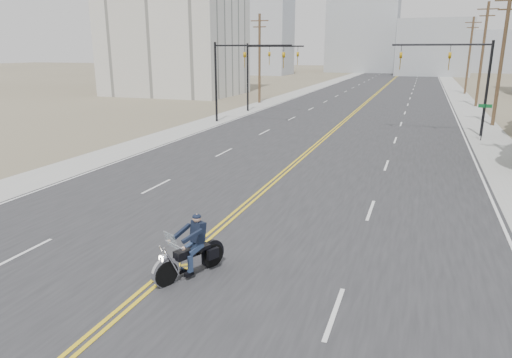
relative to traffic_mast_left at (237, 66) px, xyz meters
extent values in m
cube|color=#303033|center=(8.98, 38.00, -4.93)|extent=(20.00, 200.00, 0.01)
cube|color=#A5A5A0|center=(-2.52, 38.00, -4.93)|extent=(3.00, 200.00, 0.01)
cube|color=#A5A5A0|center=(20.48, 38.00, -4.93)|extent=(3.00, 200.00, 0.01)
cylinder|color=black|center=(-2.02, 0.00, -1.44)|extent=(0.20, 0.20, 7.00)
cylinder|color=black|center=(1.48, 0.00, 1.76)|extent=(7.00, 0.14, 0.14)
imported|color=#BF8C0C|center=(0.78, 0.00, 1.11)|extent=(0.21, 0.26, 1.30)
imported|color=#BF8C0C|center=(4.28, 0.00, 1.11)|extent=(0.21, 0.26, 1.30)
cylinder|color=black|center=(19.98, 0.00, -1.44)|extent=(0.20, 0.20, 7.00)
cylinder|color=black|center=(16.48, 0.00, 1.76)|extent=(7.00, 0.14, 0.14)
imported|color=#BF8C0C|center=(17.18, 0.00, 1.11)|extent=(0.21, 0.26, 1.30)
imported|color=#BF8C0C|center=(13.68, 0.00, 1.11)|extent=(0.21, 0.26, 1.30)
cylinder|color=black|center=(-2.02, 8.00, -1.44)|extent=(0.20, 0.20, 7.00)
cylinder|color=black|center=(0.98, 8.00, 1.76)|extent=(6.00, 0.14, 0.14)
imported|color=#BF8C0C|center=(0.38, 8.00, 1.11)|extent=(0.21, 0.26, 1.30)
imported|color=#BF8C0C|center=(3.38, 8.00, 1.11)|extent=(0.21, 0.26, 1.30)
cylinder|color=black|center=(19.78, -2.00, -3.64)|extent=(0.06, 0.06, 2.60)
cube|color=#0C5926|center=(19.78, -2.00, -2.44)|extent=(0.90, 0.03, 0.25)
cylinder|color=brown|center=(21.48, 6.00, 0.56)|extent=(0.30, 0.30, 11.00)
cube|color=brown|center=(21.48, 6.00, 5.26)|extent=(2.20, 0.12, 0.12)
cube|color=brown|center=(21.48, 6.00, 4.56)|extent=(1.60, 0.12, 0.12)
cylinder|color=brown|center=(21.48, 21.00, 0.81)|extent=(0.30, 0.30, 11.50)
cube|color=brown|center=(21.48, 21.00, 5.76)|extent=(2.20, 0.12, 0.12)
cube|color=brown|center=(21.48, 21.00, 5.06)|extent=(1.60, 0.12, 0.12)
cylinder|color=brown|center=(21.48, 38.00, 0.56)|extent=(0.30, 0.30, 11.00)
cube|color=brown|center=(21.48, 38.00, 5.26)|extent=(2.20, 0.12, 0.12)
cube|color=brown|center=(21.48, 38.00, 4.56)|extent=(1.60, 0.12, 0.12)
cylinder|color=brown|center=(-3.52, 16.00, 0.31)|extent=(0.30, 0.30, 10.50)
cube|color=brown|center=(-3.52, 16.00, 4.76)|extent=(2.20, 0.12, 0.12)
cube|color=brown|center=(-3.52, 16.00, 4.06)|extent=(1.60, 0.12, 0.12)
cube|color=#B7BCC6|center=(-26.02, 83.00, 6.06)|extent=(14.00, 12.00, 22.00)
cube|color=#ADB2B7|center=(16.98, 93.00, 2.06)|extent=(18.00, 14.00, 14.00)
cube|color=#ADB2B7|center=(-3.02, 108.00, 8.06)|extent=(20.00, 15.00, 26.00)
cube|color=#B7BCC6|center=(33.98, 118.00, 1.06)|extent=(14.00, 14.00, 12.00)
cube|color=#ADB2B7|center=(-41.02, 98.00, 3.06)|extent=(12.00, 12.00, 16.00)
camera|label=1|loc=(15.53, -37.99, 1.32)|focal=32.00mm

